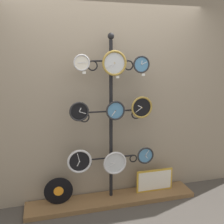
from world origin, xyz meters
name	(u,v)px	position (x,y,z in m)	size (l,w,h in m)	color
ground_plane	(120,217)	(0.00, 0.00, 0.00)	(12.00, 12.00, 0.00)	#47423D
shop_wall	(108,94)	(0.00, 0.57, 1.40)	(4.40, 0.04, 2.80)	gray
low_shelf	(112,199)	(0.00, 0.35, 0.03)	(2.20, 0.36, 0.06)	brown
display_stand	(111,139)	(0.00, 0.41, 0.84)	(0.80, 0.36, 2.14)	black
clock_top_left	(82,63)	(-0.36, 0.34, 1.80)	(0.19, 0.04, 0.19)	silver
clock_top_center	(114,63)	(0.02, 0.31, 1.79)	(0.29, 0.04, 0.29)	silver
clock_top_right	(141,64)	(0.35, 0.31, 1.77)	(0.21, 0.04, 0.21)	#4C84B2
clock_middle_left	(79,112)	(-0.41, 0.30, 1.24)	(0.23, 0.04, 0.23)	black
clock_middle_center	(115,111)	(0.03, 0.30, 1.23)	(0.24, 0.04, 0.24)	#4C84B2
clock_middle_right	(142,107)	(0.37, 0.32, 1.25)	(0.28, 0.04, 0.28)	black
clock_bottom_left	(79,161)	(-0.42, 0.31, 0.63)	(0.30, 0.04, 0.30)	black
clock_bottom_center	(115,163)	(0.02, 0.31, 0.55)	(0.30, 0.04, 0.30)	silver
clock_bottom_right	(145,155)	(0.44, 0.33, 0.61)	(0.23, 0.04, 0.23)	#4C84B2
vinyl_record	(59,191)	(-0.68, 0.37, 0.24)	(0.36, 0.01, 0.36)	black
picture_frame	(155,180)	(0.60, 0.37, 0.21)	(0.52, 0.02, 0.31)	gold
price_tag_upper	(84,73)	(-0.34, 0.33, 1.69)	(0.04, 0.00, 0.03)	white
price_tag_mid	(118,77)	(0.06, 0.31, 1.63)	(0.04, 0.00, 0.03)	white
price_tag_lower	(143,75)	(0.38, 0.31, 1.65)	(0.04, 0.00, 0.03)	white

